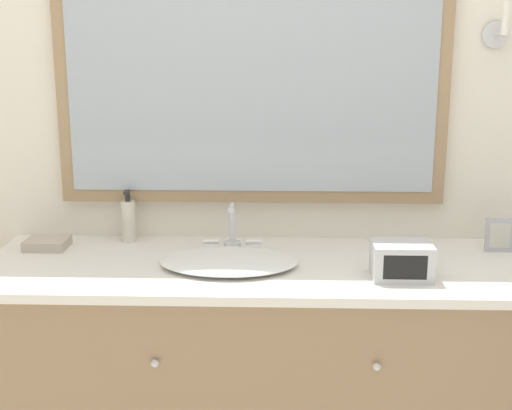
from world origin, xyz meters
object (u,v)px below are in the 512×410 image
at_px(picture_frame, 500,235).
at_px(sink_basin, 229,260).
at_px(soap_bottle, 129,220).
at_px(appliance_box, 402,261).

bearing_deg(picture_frame, sink_basin, -169.30).
distance_m(soap_bottle, appliance_box, 1.00).
relative_size(soap_bottle, picture_frame, 1.58).
distance_m(appliance_box, picture_frame, 0.47).
distance_m(sink_basin, appliance_box, 0.56).
xyz_separation_m(sink_basin, soap_bottle, (-0.38, 0.26, 0.06)).
relative_size(soap_bottle, appliance_box, 1.05).
bearing_deg(picture_frame, soap_bottle, 176.22).
distance_m(sink_basin, picture_frame, 0.95).
xyz_separation_m(sink_basin, picture_frame, (0.93, 0.18, 0.04)).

